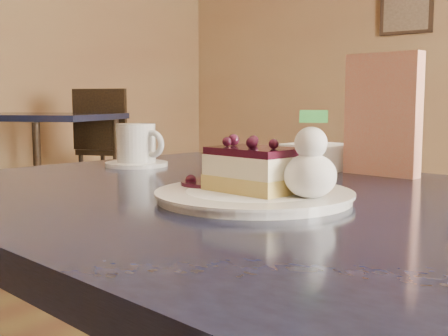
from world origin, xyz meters
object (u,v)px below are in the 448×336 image
Objects in this scene: main_table at (277,250)px; bg_table_far_left at (40,213)px; dessert_plate at (254,196)px; coffee_set at (137,147)px; cheesecake_slice at (254,170)px.

bg_table_far_left is (-2.93, 1.81, -0.58)m from main_table.
dessert_plate is 0.45m from coffee_set.
bg_table_far_left is at bearing 158.06° from main_table.
dessert_plate is at bearing -16.84° from cheesecake_slice.
dessert_plate is at bearing -27.00° from coffee_set.
dessert_plate is 1.98× the size of cheesecake_slice.
cheesecake_slice is 3.53m from bg_table_far_left.
coffee_set is (-0.40, 0.21, 0.03)m from dessert_plate.
cheesecake_slice is at bearing -90.00° from main_table.
cheesecake_slice is at bearing 153.43° from dessert_plate.
main_table is 0.10m from dessert_plate.
dessert_plate is 1.88× the size of coffee_set.
coffee_set reaches higher than bg_table_far_left.
coffee_set is at bearing 162.72° from cheesecake_slice.
dessert_plate is 0.14× the size of bg_table_far_left.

